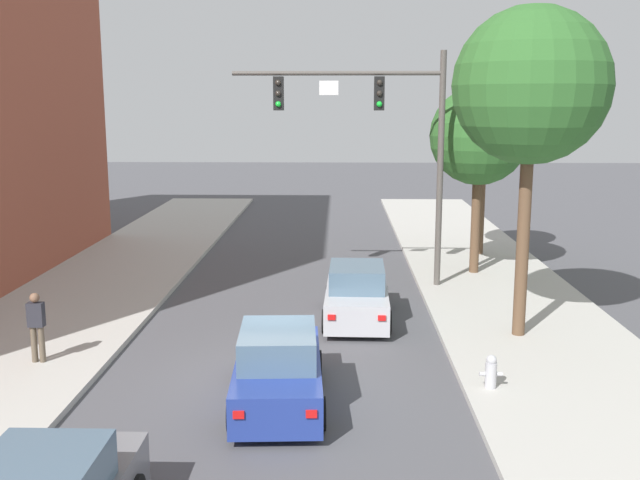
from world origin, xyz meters
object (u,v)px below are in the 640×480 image
(pedestrian_sidewalk_left_walker, at_px, (37,324))
(street_tree_nearest, at_px, (531,87))
(car_following_blue, at_px, (278,369))
(street_tree_third, at_px, (483,135))
(fire_hydrant, at_px, (491,371))
(traffic_signal_mast, at_px, (382,125))
(street_tree_second, at_px, (479,136))
(car_lead_silver, at_px, (357,295))

(pedestrian_sidewalk_left_walker, relative_size, street_tree_nearest, 0.20)
(car_following_blue, relative_size, street_tree_third, 0.70)
(pedestrian_sidewalk_left_walker, relative_size, fire_hydrant, 2.28)
(car_following_blue, distance_m, street_tree_third, 16.55)
(street_tree_nearest, bearing_deg, traffic_signal_mast, 122.42)
(pedestrian_sidewalk_left_walker, bearing_deg, street_tree_second, 38.79)
(traffic_signal_mast, height_order, pedestrian_sidewalk_left_walker, traffic_signal_mast)
(traffic_signal_mast, height_order, street_tree_third, traffic_signal_mast)
(car_lead_silver, distance_m, street_tree_third, 10.82)
(street_tree_third, bearing_deg, car_following_blue, -115.05)
(street_tree_second, bearing_deg, fire_hydrant, -98.43)
(fire_hydrant, relative_size, street_tree_nearest, 0.09)
(car_lead_silver, height_order, pedestrian_sidewalk_left_walker, pedestrian_sidewalk_left_walker)
(street_tree_third, bearing_deg, car_lead_silver, -120.34)
(street_tree_nearest, bearing_deg, pedestrian_sidewalk_left_walker, -168.60)
(car_lead_silver, distance_m, pedestrian_sidewalk_left_walker, 8.45)
(street_tree_nearest, height_order, street_tree_third, street_tree_nearest)
(street_tree_second, bearing_deg, street_tree_nearest, -91.07)
(traffic_signal_mast, relative_size, car_following_blue, 1.74)
(traffic_signal_mast, relative_size, street_tree_third, 1.21)
(street_tree_third, bearing_deg, traffic_signal_mast, -129.59)
(street_tree_second, bearing_deg, traffic_signal_mast, -151.63)
(car_lead_silver, bearing_deg, traffic_signal_mast, 76.79)
(car_lead_silver, bearing_deg, fire_hydrant, -63.23)
(street_tree_nearest, height_order, street_tree_second, street_tree_nearest)
(car_lead_silver, bearing_deg, street_tree_second, 51.61)
(pedestrian_sidewalk_left_walker, height_order, fire_hydrant, pedestrian_sidewalk_left_walker)
(fire_hydrant, bearing_deg, car_lead_silver, 116.77)
(fire_hydrant, bearing_deg, street_tree_third, 80.35)
(car_following_blue, bearing_deg, street_tree_third, 64.95)
(street_tree_nearest, distance_m, street_tree_third, 10.50)
(pedestrian_sidewalk_left_walker, bearing_deg, car_lead_silver, 28.39)
(street_tree_second, bearing_deg, car_lead_silver, -128.39)
(traffic_signal_mast, distance_m, street_tree_third, 6.66)
(car_following_blue, height_order, street_tree_second, street_tree_second)
(car_following_blue, xyz_separation_m, street_tree_third, (6.79, 14.53, 4.08))
(pedestrian_sidewalk_left_walker, distance_m, fire_hydrant, 10.21)
(car_lead_silver, relative_size, street_tree_second, 0.66)
(car_lead_silver, relative_size, car_following_blue, 0.99)
(street_tree_nearest, xyz_separation_m, street_tree_second, (0.13, 7.07, -1.51))
(car_following_blue, distance_m, street_tree_nearest, 9.20)
(car_following_blue, height_order, pedestrian_sidewalk_left_walker, pedestrian_sidewalk_left_walker)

